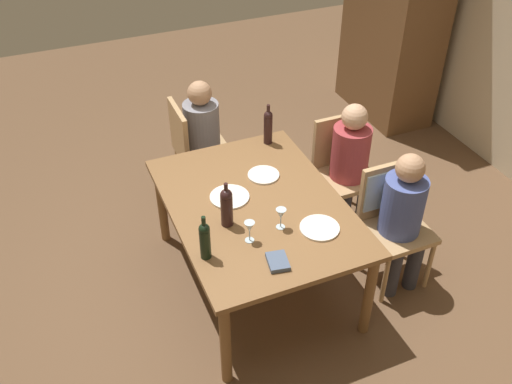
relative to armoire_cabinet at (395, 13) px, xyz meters
name	(u,v)px	position (x,y,z in m)	size (l,w,h in m)	color
ground_plane	(256,280)	(1.89, -2.32, -1.10)	(10.00, 10.00, 0.00)	brown
armoire_cabinet	(395,13)	(0.00, 0.00, 0.00)	(1.18, 0.62, 2.18)	brown
dining_table	(256,213)	(1.89, -2.32, -0.43)	(1.59, 1.15, 0.75)	brown
chair_far_left	(343,164)	(1.45, -1.37, -0.56)	(0.44, 0.44, 0.92)	tan
chair_far_right	(391,207)	(2.13, -1.37, -0.50)	(0.46, 0.44, 0.92)	tan
chair_left_end	(193,146)	(0.72, -2.41, -0.56)	(0.44, 0.44, 0.92)	tan
person_woman_host	(351,160)	(1.56, -1.37, -0.45)	(0.35, 0.30, 1.12)	#33333D
person_man_bearded	(404,213)	(2.28, -1.37, -0.45)	(0.34, 0.30, 1.11)	#33333D
person_man_guest	(205,132)	(0.72, -2.30, -0.45)	(0.30, 0.34, 1.12)	#33333D
wine_bottle_tall_green	(268,126)	(1.22, -1.94, -0.20)	(0.07, 0.07, 0.33)	black
wine_bottle_dark_red	(205,239)	(2.25, -2.80, -0.21)	(0.07, 0.07, 0.32)	black
wine_bottle_short_olive	(227,206)	(2.02, -2.58, -0.20)	(0.08, 0.08, 0.33)	black
wine_glass_near_left	(281,215)	(2.18, -2.27, -0.24)	(0.07, 0.07, 0.15)	silver
wine_glass_centre	(250,228)	(2.22, -2.50, -0.24)	(0.07, 0.07, 0.15)	silver
dinner_plate_host	(320,228)	(2.29, -2.05, -0.34)	(0.26, 0.26, 0.01)	white
dinner_plate_guest_left	(230,197)	(1.76, -2.47, -0.34)	(0.27, 0.27, 0.01)	white
dinner_plate_guest_right	(264,175)	(1.62, -2.15, -0.34)	(0.23, 0.23, 0.01)	white
folded_napkin	(278,262)	(2.47, -2.43, -0.33)	(0.16, 0.12, 0.03)	#4C5B75
handbag	(242,175)	(0.72, -1.97, -0.99)	(0.28, 0.12, 0.22)	brown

